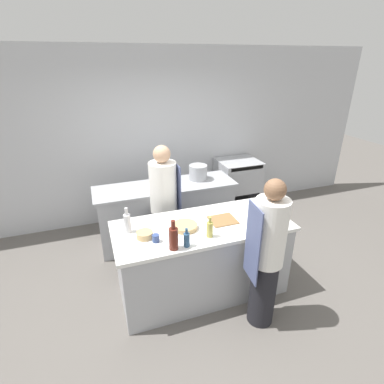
# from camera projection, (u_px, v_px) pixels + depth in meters

# --- Properties ---
(ground_plane) EXTENTS (16.00, 16.00, 0.00)m
(ground_plane) POSITION_uv_depth(u_px,v_px,m) (201.00, 288.00, 3.71)
(ground_plane) COLOR #605B56
(wall_back) EXTENTS (8.00, 0.06, 2.80)m
(wall_back) POSITION_uv_depth(u_px,v_px,m) (156.00, 137.00, 4.97)
(wall_back) COLOR silver
(wall_back) RESTS_ON ground_plane
(prep_counter) EXTENTS (1.98, 0.85, 0.91)m
(prep_counter) POSITION_uv_depth(u_px,v_px,m) (202.00, 258.00, 3.52)
(prep_counter) COLOR #A8AAAF
(prep_counter) RESTS_ON ground_plane
(pass_counter) EXTENTS (2.07, 0.63, 0.91)m
(pass_counter) POSITION_uv_depth(u_px,v_px,m) (167.00, 212.00, 4.55)
(pass_counter) COLOR #A8AAAF
(pass_counter) RESTS_ON ground_plane
(oven_range) EXTENTS (0.71, 0.64, 0.96)m
(oven_range) POSITION_uv_depth(u_px,v_px,m) (237.00, 186.00, 5.44)
(oven_range) COLOR #A8AAAF
(oven_range) RESTS_ON ground_plane
(chef_at_prep_near) EXTENTS (0.35, 0.33, 1.64)m
(chef_at_prep_near) POSITION_uv_depth(u_px,v_px,m) (267.00, 256.00, 2.93)
(chef_at_prep_near) COLOR black
(chef_at_prep_near) RESTS_ON ground_plane
(chef_at_stove) EXTENTS (0.37, 0.35, 1.64)m
(chef_at_stove) POSITION_uv_depth(u_px,v_px,m) (164.00, 206.00, 3.95)
(chef_at_stove) COLOR black
(chef_at_stove) RESTS_ON ground_plane
(bottle_olive_oil) EXTENTS (0.07, 0.07, 0.29)m
(bottle_olive_oil) POSITION_uv_depth(u_px,v_px,m) (127.00, 223.00, 3.15)
(bottle_olive_oil) COLOR silver
(bottle_olive_oil) RESTS_ON prep_counter
(bottle_vinegar) EXTENTS (0.07, 0.07, 0.23)m
(bottle_vinegar) POSITION_uv_depth(u_px,v_px,m) (210.00, 229.00, 3.08)
(bottle_vinegar) COLOR #B2A84C
(bottle_vinegar) RESTS_ON prep_counter
(bottle_wine) EXTENTS (0.06, 0.06, 0.20)m
(bottle_wine) POSITION_uv_depth(u_px,v_px,m) (187.00, 239.00, 2.92)
(bottle_wine) COLOR #2D5175
(bottle_wine) RESTS_ON prep_counter
(bottle_cooking_oil) EXTENTS (0.09, 0.09, 0.31)m
(bottle_cooking_oil) POSITION_uv_depth(u_px,v_px,m) (174.00, 238.00, 2.86)
(bottle_cooking_oil) COLOR #5B2319
(bottle_cooking_oil) RESTS_ON prep_counter
(bottle_sauce) EXTENTS (0.07, 0.07, 0.21)m
(bottle_sauce) POSITION_uv_depth(u_px,v_px,m) (258.00, 213.00, 3.40)
(bottle_sauce) COLOR black
(bottle_sauce) RESTS_ON prep_counter
(bowl_mixing_large) EXTENTS (0.17, 0.17, 0.07)m
(bowl_mixing_large) POSITION_uv_depth(u_px,v_px,m) (145.00, 235.00, 3.08)
(bowl_mixing_large) COLOR tan
(bowl_mixing_large) RESTS_ON prep_counter
(bowl_prep_small) EXTENTS (0.18, 0.18, 0.06)m
(bowl_prep_small) POSITION_uv_depth(u_px,v_px,m) (260.00, 210.00, 3.60)
(bowl_prep_small) COLOR #B7BABC
(bowl_prep_small) RESTS_ON prep_counter
(bowl_ceramic_blue) EXTENTS (0.27, 0.27, 0.05)m
(bowl_ceramic_blue) POSITION_uv_depth(u_px,v_px,m) (185.00, 226.00, 3.25)
(bowl_ceramic_blue) COLOR tan
(bowl_ceramic_blue) RESTS_ON prep_counter
(cup) EXTENTS (0.07, 0.07, 0.08)m
(cup) POSITION_uv_depth(u_px,v_px,m) (156.00, 238.00, 3.01)
(cup) COLOR #33477F
(cup) RESTS_ON prep_counter
(cutting_board) EXTENTS (0.30, 0.27, 0.01)m
(cutting_board) POSITION_uv_depth(u_px,v_px,m) (223.00, 220.00, 3.42)
(cutting_board) COLOR olive
(cutting_board) RESTS_ON prep_counter
(stockpot) EXTENTS (0.28, 0.28, 0.22)m
(stockpot) POSITION_uv_depth(u_px,v_px,m) (198.00, 172.00, 4.54)
(stockpot) COLOR #A8AAAF
(stockpot) RESTS_ON pass_counter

